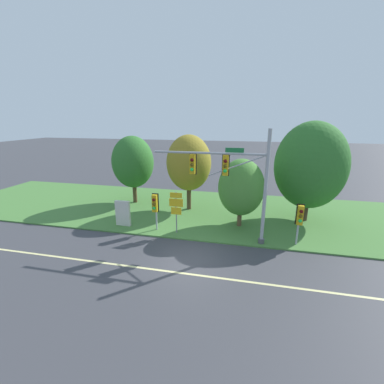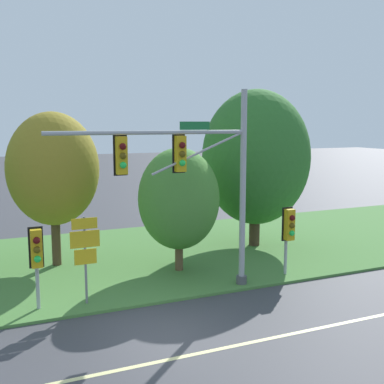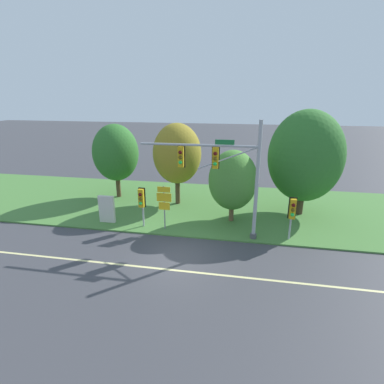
{
  "view_description": "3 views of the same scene",
  "coord_description": "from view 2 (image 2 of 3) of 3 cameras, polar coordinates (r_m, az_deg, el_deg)",
  "views": [
    {
      "loc": [
        2.97,
        -12.53,
        7.83
      ],
      "look_at": [
        -0.83,
        4.48,
        2.79
      ],
      "focal_mm": 24.0,
      "sensor_mm": 36.0,
      "label": 1
    },
    {
      "loc": [
        -4.61,
        -12.17,
        6.1
      ],
      "look_at": [
        2.59,
        4.33,
        3.48
      ],
      "focal_mm": 45.0,
      "sensor_mm": 36.0,
      "label": 2
    },
    {
      "loc": [
        3.38,
        -14.12,
        8.56
      ],
      "look_at": [
        -0.01,
        4.16,
        2.49
      ],
      "focal_mm": 28.0,
      "sensor_mm": 36.0,
      "label": 3
    }
  ],
  "objects": [
    {
      "name": "traffic_signal_mast",
      "position": [
        16.7,
        0.36,
        2.4
      ],
      "size": [
        7.18,
        0.49,
        7.16
      ],
      "color": "#9EA0A5",
      "rests_on": "grass_verge"
    },
    {
      "name": "ground_plane",
      "position": [
        14.37,
        -2.68,
        -16.86
      ],
      "size": [
        160.0,
        160.0,
        0.0
      ],
      "primitive_type": "plane",
      "color": "#3D3D42"
    },
    {
      "name": "pedestrian_signal_near_kerb",
      "position": [
        16.1,
        -17.94,
        -6.82
      ],
      "size": [
        0.46,
        0.55,
        2.72
      ],
      "color": "#9EA0A5",
      "rests_on": "grass_verge"
    },
    {
      "name": "tree_left_of_mast",
      "position": [
        20.7,
        -16.13,
        2.61
      ],
      "size": [
        3.76,
        3.76,
        6.44
      ],
      "color": "#4C3823",
      "rests_on": "grass_verge"
    },
    {
      "name": "route_sign_post",
      "position": [
        16.29,
        -12.55,
        -6.43
      ],
      "size": [
        0.97,
        0.08,
        2.96
      ],
      "color": "slate",
      "rests_on": "grass_verge"
    },
    {
      "name": "tree_behind_signpost",
      "position": [
        19.32,
        -1.57,
        -0.83
      ],
      "size": [
        3.28,
        3.28,
        5.0
      ],
      "color": "brown",
      "rests_on": "grass_verge"
    },
    {
      "name": "tree_mid_verge",
      "position": [
        23.36,
        7.57,
        4.06
      ],
      "size": [
        5.18,
        5.18,
        7.56
      ],
      "color": "#423021",
      "rests_on": "grass_verge"
    },
    {
      "name": "grass_verge",
      "position": [
        21.79,
        -10.53,
        -7.99
      ],
      "size": [
        48.0,
        11.5,
        0.1
      ],
      "primitive_type": "cube",
      "color": "#477A38",
      "rests_on": "ground"
    },
    {
      "name": "pedestrian_signal_further_along",
      "position": [
        19.2,
        11.41,
        -4.19
      ],
      "size": [
        0.46,
        0.55,
        2.72
      ],
      "color": "#9EA0A5",
      "rests_on": "grass_verge"
    },
    {
      "name": "lane_stripe",
      "position": [
        13.37,
        -0.74,
        -18.87
      ],
      "size": [
        36.0,
        0.16,
        0.01
      ],
      "primitive_type": "cube",
      "color": "beige",
      "rests_on": "ground"
    }
  ]
}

